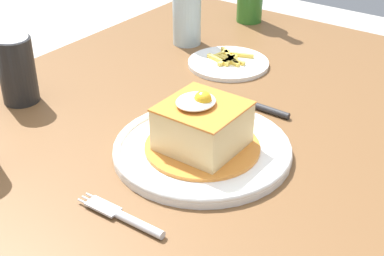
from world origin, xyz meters
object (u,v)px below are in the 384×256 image
(main_plate, at_px, (202,149))
(knife, at_px, (259,107))
(fork, at_px, (128,219))
(side_plate_fries, at_px, (228,63))
(beer_bottle_clear, at_px, (187,1))
(soda_can, at_px, (17,70))

(main_plate, height_order, knife, main_plate)
(fork, bearing_deg, side_plate_fries, 18.15)
(fork, height_order, beer_bottle_clear, beer_bottle_clear)
(knife, bearing_deg, beer_bottle_clear, 58.34)
(side_plate_fries, bearing_deg, fork, -161.85)
(beer_bottle_clear, bearing_deg, main_plate, -140.69)
(fork, bearing_deg, main_plate, 4.44)
(fork, bearing_deg, knife, 2.42)
(main_plate, xyz_separation_m, fork, (-0.19, -0.02, -0.00))
(main_plate, height_order, side_plate_fries, main_plate)
(soda_can, bearing_deg, main_plate, -82.54)
(main_plate, bearing_deg, soda_can, 97.46)
(knife, distance_m, soda_can, 0.44)
(main_plate, relative_size, beer_bottle_clear, 1.06)
(side_plate_fries, bearing_deg, soda_can, 148.06)
(main_plate, height_order, beer_bottle_clear, beer_bottle_clear)
(knife, xyz_separation_m, soda_can, (-0.23, 0.37, 0.06))
(fork, height_order, knife, same)
(main_plate, bearing_deg, fork, -175.56)
(beer_bottle_clear, height_order, side_plate_fries, beer_bottle_clear)
(main_plate, height_order, soda_can, soda_can)
(main_plate, xyz_separation_m, beer_bottle_clear, (0.36, 0.29, 0.09))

